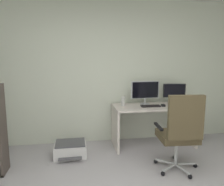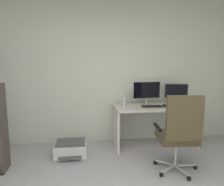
# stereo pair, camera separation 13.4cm
# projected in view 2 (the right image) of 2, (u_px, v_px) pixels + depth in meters

# --- Properties ---
(wall_back) EXTENTS (5.55, 0.10, 2.68)m
(wall_back) POSITION_uv_depth(u_px,v_px,m) (107.00, 72.00, 4.11)
(wall_back) COLOR silver
(wall_back) RESTS_ON ground
(desk) EXTENTS (1.45, 0.65, 0.75)m
(desk) POSITION_uv_depth(u_px,v_px,m) (155.00, 117.00, 3.92)
(desk) COLOR silver
(desk) RESTS_ON ground
(monitor_main) EXTENTS (0.54, 0.18, 0.43)m
(monitor_main) POSITION_uv_depth(u_px,v_px,m) (146.00, 91.00, 3.97)
(monitor_main) COLOR #B2B5B7
(monitor_main) RESTS_ON desk
(monitor_secondary) EXTENTS (0.42, 0.18, 0.37)m
(monitor_secondary) POSITION_uv_depth(u_px,v_px,m) (176.00, 92.00, 4.04)
(monitor_secondary) COLOR #B2B5B7
(monitor_secondary) RESTS_ON desk
(keyboard) EXTENTS (0.34, 0.14, 0.02)m
(keyboard) POSITION_uv_depth(u_px,v_px,m) (152.00, 106.00, 3.81)
(keyboard) COLOR black
(keyboard) RESTS_ON desk
(computer_mouse) EXTENTS (0.07, 0.11, 0.03)m
(computer_mouse) POSITION_uv_depth(u_px,v_px,m) (164.00, 106.00, 3.83)
(computer_mouse) COLOR black
(computer_mouse) RESTS_ON desk
(desktop_speaker) EXTENTS (0.07, 0.07, 0.17)m
(desktop_speaker) POSITION_uv_depth(u_px,v_px,m) (124.00, 101.00, 3.89)
(desktop_speaker) COLOR silver
(desktop_speaker) RESTS_ON desk
(office_chair) EXTENTS (0.63, 0.63, 1.13)m
(office_chair) POSITION_uv_depth(u_px,v_px,m) (179.00, 131.00, 2.92)
(office_chair) COLOR #B7BABC
(office_chair) RESTS_ON ground
(printer) EXTENTS (0.51, 0.50, 0.23)m
(printer) POSITION_uv_depth(u_px,v_px,m) (71.00, 148.00, 3.59)
(printer) COLOR silver
(printer) RESTS_ON ground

